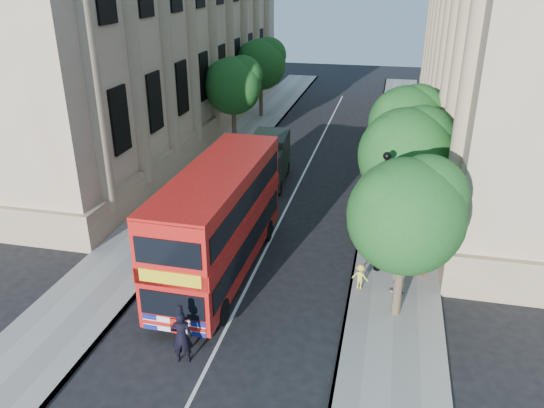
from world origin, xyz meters
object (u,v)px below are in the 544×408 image
Objects in this scene: double_decker_bus at (220,218)px; police_constable at (182,337)px; box_van at (268,161)px; lamp_post at (381,218)px; woman_pedestrian at (397,272)px.

police_constable is (0.49, -5.58, -1.54)m from double_decker_bus.
lamp_post is at bearing -56.47° from box_van.
lamp_post reaches higher than box_van.
box_van is at bearing 127.32° from lamp_post.
lamp_post is 3.09× the size of woman_pedestrian.
box_van reaches higher than woman_pedestrian.
double_decker_bus is at bearing -14.93° from woman_pedestrian.
double_decker_bus is 5.19× the size of police_constable.
woman_pedestrian is at bearing -57.79° from box_van.
woman_pedestrian is (0.78, -1.51, -1.55)m from lamp_post.
double_decker_bus is (-6.34, -1.46, -0.03)m from lamp_post.
box_van is 3.00× the size of woman_pedestrian.
lamp_post is 9.28m from police_constable.
double_decker_bus is at bearing -100.75° from police_constable.
police_constable is 1.13× the size of woman_pedestrian.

